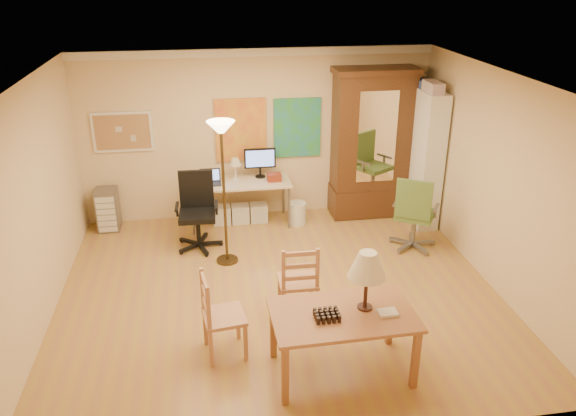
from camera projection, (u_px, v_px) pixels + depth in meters
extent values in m
plane|color=#AE873E|center=(279.00, 291.00, 7.19)|extent=(5.50, 5.50, 0.00)
cube|color=white|center=(255.00, 52.00, 8.35)|extent=(5.50, 0.08, 0.12)
cube|color=#A8734F|center=(123.00, 132.00, 8.53)|extent=(0.90, 0.04, 0.62)
cube|color=yellow|center=(241.00, 130.00, 8.81)|extent=(0.80, 0.04, 1.00)
cube|color=teal|center=(297.00, 128.00, 8.93)|extent=(0.75, 0.04, 0.95)
cube|color=brown|center=(343.00, 314.00, 5.52)|extent=(1.44, 0.89, 0.04)
cube|color=brown|center=(285.00, 375.00, 5.23)|extent=(0.07, 0.07, 0.67)
cube|color=brown|center=(415.00, 359.00, 5.44)|extent=(0.07, 0.07, 0.67)
cube|color=brown|center=(273.00, 330.00, 5.88)|extent=(0.07, 0.07, 0.67)
cube|color=brown|center=(390.00, 317.00, 6.09)|extent=(0.07, 0.07, 0.67)
cylinder|color=black|center=(365.00, 307.00, 5.59)|extent=(0.15, 0.15, 0.02)
cylinder|color=black|center=(366.00, 292.00, 5.51)|extent=(0.04, 0.04, 0.38)
cone|color=beige|center=(367.00, 265.00, 5.39)|extent=(0.38, 0.38, 0.26)
cube|color=beige|center=(388.00, 313.00, 5.49)|extent=(0.19, 0.15, 0.03)
cube|color=black|center=(327.00, 315.00, 5.40)|extent=(0.27, 0.21, 0.08)
cube|color=#B47552|center=(298.00, 281.00, 6.54)|extent=(0.45, 0.43, 0.04)
cube|color=#B47552|center=(311.00, 289.00, 6.83)|extent=(0.04, 0.04, 0.44)
cube|color=#B47552|center=(280.00, 291.00, 6.78)|extent=(0.04, 0.04, 0.44)
cube|color=#B47552|center=(317.00, 306.00, 6.50)|extent=(0.04, 0.04, 0.44)
cube|color=#B47552|center=(284.00, 308.00, 6.45)|extent=(0.04, 0.04, 0.44)
cube|color=#B47552|center=(317.00, 269.00, 6.30)|extent=(0.04, 0.04, 0.51)
cube|color=#B47552|center=(283.00, 271.00, 6.25)|extent=(0.04, 0.04, 0.51)
cube|color=#B47552|center=(301.00, 266.00, 6.25)|extent=(0.39, 0.04, 0.05)
cube|color=#B47552|center=(224.00, 316.00, 5.89)|extent=(0.48, 0.50, 0.04)
cube|color=#B47552|center=(246.00, 343.00, 5.87)|extent=(0.05, 0.05, 0.43)
cube|color=#B47552|center=(238.00, 322.00, 6.20)|extent=(0.05, 0.05, 0.43)
cube|color=#B47552|center=(211.00, 349.00, 5.77)|extent=(0.05, 0.05, 0.43)
cube|color=#B47552|center=(205.00, 328.00, 6.11)|extent=(0.05, 0.05, 0.43)
cube|color=#B47552|center=(208.00, 309.00, 5.57)|extent=(0.05, 0.05, 0.51)
cube|color=#B47552|center=(203.00, 289.00, 5.91)|extent=(0.05, 0.05, 0.51)
cube|color=#B47552|center=(205.00, 294.00, 5.72)|extent=(0.08, 0.38, 0.05)
cylinder|color=#3E2F19|center=(227.00, 260.00, 7.91)|extent=(0.30, 0.30, 0.03)
cylinder|color=#3E2F19|center=(224.00, 197.00, 7.53)|extent=(0.04, 0.04, 1.90)
cone|color=#FFE0A5|center=(221.00, 127.00, 7.14)|extent=(0.37, 0.37, 0.15)
cube|color=tan|center=(239.00, 182.00, 8.78)|extent=(1.59, 0.69, 0.03)
cylinder|color=slate|center=(193.00, 214.00, 8.55)|extent=(0.04, 0.04, 0.69)
cylinder|color=slate|center=(289.00, 208.00, 8.76)|extent=(0.04, 0.04, 0.69)
cylinder|color=slate|center=(193.00, 199.00, 9.09)|extent=(0.04, 0.04, 0.69)
cylinder|color=slate|center=(284.00, 194.00, 9.29)|extent=(0.04, 0.04, 0.69)
cube|color=black|center=(211.00, 184.00, 8.66)|extent=(0.32, 0.22, 0.02)
cube|color=black|center=(210.00, 174.00, 8.76)|extent=(0.32, 0.05, 0.21)
cube|color=black|center=(260.00, 158.00, 8.83)|extent=(0.50, 0.04, 0.32)
cone|color=beige|center=(235.00, 162.00, 8.73)|extent=(0.20, 0.20, 0.12)
cube|color=beige|center=(230.00, 185.00, 8.61)|extent=(0.25, 0.32, 0.01)
cube|color=maroon|center=(274.00, 177.00, 8.78)|extent=(0.22, 0.16, 0.12)
cube|color=white|center=(222.00, 215.00, 9.00)|extent=(0.28, 0.24, 0.30)
cube|color=white|center=(240.00, 214.00, 9.05)|extent=(0.28, 0.24, 0.30)
cube|color=silver|center=(259.00, 213.00, 9.09)|extent=(0.28, 0.24, 0.30)
cylinder|color=black|center=(198.00, 231.00, 8.19)|extent=(0.06, 0.06, 0.43)
cube|color=black|center=(197.00, 215.00, 8.09)|extent=(0.53, 0.51, 0.08)
cube|color=black|center=(196.00, 189.00, 8.18)|extent=(0.50, 0.07, 0.56)
cube|color=black|center=(177.00, 207.00, 8.00)|extent=(0.05, 0.32, 0.03)
cube|color=black|center=(216.00, 205.00, 8.06)|extent=(0.05, 0.32, 0.03)
cylinder|color=slate|center=(414.00, 230.00, 8.21)|extent=(0.07, 0.07, 0.43)
cube|color=#536B30|center=(415.00, 215.00, 8.11)|extent=(0.71, 0.70, 0.08)
cube|color=#536B30|center=(414.00, 200.00, 7.78)|extent=(0.45, 0.31, 0.56)
cube|color=slate|center=(436.00, 208.00, 7.95)|extent=(0.21, 0.30, 0.03)
cube|color=slate|center=(397.00, 202.00, 8.15)|extent=(0.21, 0.30, 0.03)
cube|color=slate|center=(108.00, 209.00, 8.76)|extent=(0.33, 0.37, 0.66)
cube|color=silver|center=(106.00, 214.00, 8.58)|extent=(0.28, 0.02, 0.56)
cube|color=#3C1E10|center=(371.00, 146.00, 9.00)|extent=(1.22, 0.55, 2.33)
cube|color=#3C1E10|center=(368.00, 199.00, 9.37)|extent=(1.26, 0.60, 0.47)
cube|color=white|center=(377.00, 138.00, 8.66)|extent=(0.61, 0.01, 1.44)
cube|color=#3C1E10|center=(376.00, 70.00, 8.52)|extent=(1.31, 0.62, 0.09)
cube|color=white|center=(424.00, 158.00, 8.75)|extent=(0.32, 0.85, 2.13)
cube|color=#993333|center=(422.00, 195.00, 8.82)|extent=(0.19, 0.43, 0.26)
cube|color=#334C99|center=(421.00, 111.00, 8.65)|extent=(0.19, 0.30, 0.21)
cylinder|color=silver|center=(297.00, 213.00, 8.99)|extent=(0.29, 0.29, 0.36)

